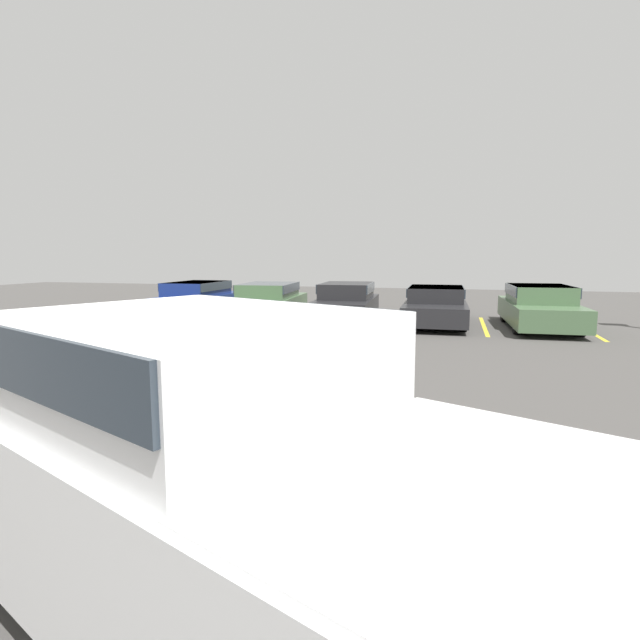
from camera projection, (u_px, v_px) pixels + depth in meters
The scene contains 13 objects.
ground_plane at pixel (188, 566), 3.50m from camera, with size 60.00×60.00×0.00m, color #4C4947.
stall_stripe_a at pixel (158, 314), 18.24m from camera, with size 0.12×4.29×0.01m, color yellow.
stall_stripe_b at pixel (229, 317), 17.50m from camera, with size 0.12×4.29×0.01m, color yellow.
stall_stripe_c at pixel (306, 320), 16.76m from camera, with size 0.12×4.29×0.01m, color yellow.
stall_stripe_d at pixel (391, 323), 16.02m from camera, with size 0.12×4.29×0.01m, color yellow.
stall_stripe_e at pixel (484, 326), 15.28m from camera, with size 0.12×4.29×0.01m, color yellow.
stall_stripe_f at pixel (586, 330), 14.53m from camera, with size 0.12×4.29×0.01m, color yellow.
pickup_truck at pixel (226, 467), 2.96m from camera, with size 6.28×4.19×1.82m.
parked_sedan_a at pixel (196, 298), 17.86m from camera, with size 1.81×4.72×1.21m.
parked_sedan_b at pixel (268, 300), 16.82m from camera, with size 2.24×4.87×1.22m.
parked_sedan_c at pixel (346, 302), 16.10m from camera, with size 1.97×4.31×1.26m.
parked_sedan_d at pixel (436, 304), 15.68m from camera, with size 1.95×4.72×1.17m.
parked_sedan_e at pixel (540, 306), 14.76m from camera, with size 2.00×4.64×1.27m.
Camera 1 is at (1.75, -2.89, 2.17)m, focal length 28.00 mm.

